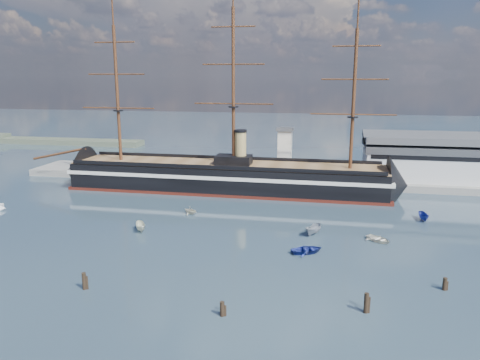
# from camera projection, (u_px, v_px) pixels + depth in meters

# --- Properties ---
(ground) EXTENTS (600.00, 600.00, 0.00)m
(ground) POSITION_uv_depth(u_px,v_px,m) (257.00, 213.00, 112.21)
(ground) COLOR #263647
(ground) RESTS_ON ground
(quay) EXTENTS (180.00, 18.00, 2.00)m
(quay) POSITION_uv_depth(u_px,v_px,m) (308.00, 182.00, 144.78)
(quay) COLOR slate
(quay) RESTS_ON ground
(warehouse) EXTENTS (63.00, 21.00, 11.60)m
(warehouse) POSITION_uv_depth(u_px,v_px,m) (473.00, 159.00, 137.79)
(warehouse) COLOR #B7BABC
(warehouse) RESTS_ON ground
(quay_tower) EXTENTS (5.00, 5.00, 15.00)m
(quay_tower) POSITION_uv_depth(u_px,v_px,m) (285.00, 151.00, 141.08)
(quay_tower) COLOR silver
(quay_tower) RESTS_ON ground
(shoreline) EXTENTS (120.00, 10.00, 4.00)m
(shoreline) POSITION_uv_depth(u_px,v_px,m) (8.00, 139.00, 229.09)
(shoreline) COLOR #3F4C38
(shoreline) RESTS_ON ground
(warship) EXTENTS (112.92, 16.71, 53.94)m
(warship) POSITION_uv_depth(u_px,v_px,m) (221.00, 177.00, 133.06)
(warship) COLOR black
(warship) RESTS_ON ground
(motorboat_a) EXTENTS (6.10, 4.73, 2.32)m
(motorboat_a) POSITION_uv_depth(u_px,v_px,m) (141.00, 231.00, 98.85)
(motorboat_a) COLOR beige
(motorboat_a) RESTS_ON ground
(motorboat_b) EXTENTS (3.10, 4.04, 1.76)m
(motorboat_b) POSITION_uv_depth(u_px,v_px,m) (307.00, 253.00, 86.82)
(motorboat_b) COLOR navy
(motorboat_b) RESTS_ON ground
(motorboat_c) EXTENTS (6.72, 4.74, 2.53)m
(motorboat_c) POSITION_uv_depth(u_px,v_px,m) (313.00, 235.00, 96.63)
(motorboat_c) COLOR gray
(motorboat_c) RESTS_ON ground
(motorboat_d) EXTENTS (4.75, 6.28, 2.11)m
(motorboat_d) POSITION_uv_depth(u_px,v_px,m) (191.00, 214.00, 111.11)
(motorboat_d) COLOR beige
(motorboat_d) RESTS_ON ground
(motorboat_e) EXTENTS (3.18, 3.31, 1.53)m
(motorboat_e) POSITION_uv_depth(u_px,v_px,m) (378.00, 242.00, 92.70)
(motorboat_e) COLOR silver
(motorboat_e) RESTS_ON ground
(motorboat_f) EXTENTS (5.72, 2.57, 2.22)m
(motorboat_f) POSITION_uv_depth(u_px,v_px,m) (423.00, 221.00, 106.03)
(motorboat_f) COLOR navy
(motorboat_f) RESTS_ON ground
(piling_near_left) EXTENTS (0.64, 0.64, 3.42)m
(piling_near_left) POSITION_uv_depth(u_px,v_px,m) (85.00, 289.00, 72.11)
(piling_near_left) COLOR black
(piling_near_left) RESTS_ON ground
(piling_near_mid) EXTENTS (0.64, 0.64, 2.81)m
(piling_near_mid) POSITION_uv_depth(u_px,v_px,m) (222.00, 316.00, 64.12)
(piling_near_mid) COLOR black
(piling_near_mid) RESTS_ON ground
(piling_near_right) EXTENTS (0.64, 0.64, 3.64)m
(piling_near_right) POSITION_uv_depth(u_px,v_px,m) (366.00, 313.00, 64.98)
(piling_near_right) COLOR black
(piling_near_right) RESTS_ON ground
(piling_far_right) EXTENTS (0.64, 0.64, 2.72)m
(piling_far_right) POSITION_uv_depth(u_px,v_px,m) (444.00, 290.00, 71.84)
(piling_far_right) COLOR black
(piling_far_right) RESTS_ON ground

